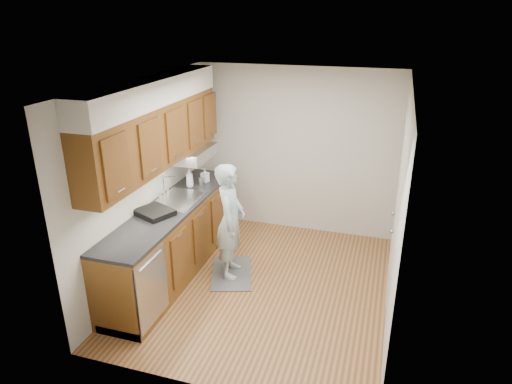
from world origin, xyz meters
TOP-DOWN VIEW (x-y plane):
  - floor at (0.00, 0.00)m, footprint 3.50×3.50m
  - ceiling at (0.00, 0.00)m, footprint 3.50×3.50m
  - wall_left at (-1.50, 0.00)m, footprint 0.02×3.50m
  - wall_right at (1.50, 0.00)m, footprint 0.02×3.50m
  - wall_back at (0.00, 1.75)m, footprint 3.00×0.02m
  - counter at (-1.20, -0.00)m, footprint 0.64×2.80m
  - upper_cabinets at (-1.33, 0.05)m, footprint 0.47×2.80m
  - closet_door at (1.49, 0.30)m, footprint 0.02×1.22m
  - floor_mat at (-0.47, 0.15)m, footprint 0.74×0.96m
  - person at (-0.47, 0.15)m, footprint 0.51×0.67m
  - soap_bottle_a at (-1.26, 0.68)m, footprint 0.14×0.14m
  - soap_bottle_b at (-1.13, 0.91)m, footprint 0.11×0.11m
  - steel_can at (-1.13, 0.78)m, footprint 0.06×0.06m
  - dish_rack at (-1.26, -0.30)m, footprint 0.52×0.49m

SIDE VIEW (x-z plane):
  - floor at x=0.00m, z-range 0.00..0.00m
  - floor_mat at x=-0.47m, z-range 0.00..0.02m
  - counter at x=-1.20m, z-range -0.16..1.14m
  - person at x=-0.47m, z-range 0.02..1.71m
  - dish_rack at x=-1.26m, z-range 0.94..1.01m
  - steel_can at x=-1.13m, z-range 0.94..1.05m
  - closet_door at x=1.49m, z-range 0.00..2.05m
  - soap_bottle_b at x=-1.13m, z-range 0.94..1.14m
  - soap_bottle_a at x=-1.26m, z-range 0.94..1.21m
  - wall_left at x=-1.50m, z-range 0.00..2.50m
  - wall_right at x=1.50m, z-range 0.00..2.50m
  - wall_back at x=0.00m, z-range 0.00..2.50m
  - upper_cabinets at x=-1.33m, z-range 1.34..2.55m
  - ceiling at x=0.00m, z-range 2.50..2.50m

